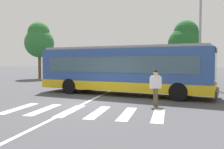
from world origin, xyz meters
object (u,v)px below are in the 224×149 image
object	(u,v)px
twin_arm_street_lamp	(200,23)
background_tree_right	(185,41)
parked_car_champagne	(154,75)
city_transit_bus	(123,70)
pedestrian_crossing_street	(156,86)
parked_car_silver	(125,75)
parked_car_teal	(181,75)
background_tree_left	(39,40)
parked_car_charcoal	(102,74)

from	to	relation	value
twin_arm_street_lamp	background_tree_right	world-z (taller)	twin_arm_street_lamp
parked_car_champagne	city_transit_bus	bearing A→B (deg)	-97.80
pedestrian_crossing_street	background_tree_right	size ratio (longest dim) A/B	0.23
parked_car_champagne	twin_arm_street_lamp	size ratio (longest dim) A/B	0.53
parked_car_silver	city_transit_bus	bearing A→B (deg)	-80.64
parked_car_teal	parked_car_silver	bearing A→B (deg)	-178.54
background_tree_left	background_tree_right	world-z (taller)	background_tree_right
pedestrian_crossing_street	background_tree_right	xyz separation A→B (m)	(2.47, 21.53, 3.84)
city_transit_bus	background_tree_left	world-z (taller)	background_tree_left
pedestrian_crossing_street	parked_car_teal	bearing A→B (deg)	82.73
twin_arm_street_lamp	background_tree_right	bearing A→B (deg)	93.49
city_transit_bus	parked_car_teal	size ratio (longest dim) A/B	2.54
background_tree_right	city_transit_bus	bearing A→B (deg)	-104.88
city_transit_bus	background_tree_right	xyz separation A→B (m)	(4.74, 17.86, 3.22)
parked_car_champagne	twin_arm_street_lamp	world-z (taller)	twin_arm_street_lamp
twin_arm_street_lamp	background_tree_right	distance (m)	10.88
background_tree_left	pedestrian_crossing_street	bearing A→B (deg)	-45.98
background_tree_right	twin_arm_street_lamp	bearing A→B (deg)	-86.51
parked_car_champagne	pedestrian_crossing_street	bearing A→B (deg)	-85.83
parked_car_silver	twin_arm_street_lamp	world-z (taller)	twin_arm_street_lamp
city_transit_bus	parked_car_teal	xyz separation A→B (m)	(3.93, 9.28, -0.82)
parked_car_charcoal	twin_arm_street_lamp	xyz separation A→B (m)	(9.47, -2.54, 4.61)
parked_car_charcoal	parked_car_silver	bearing A→B (deg)	-9.31
parked_car_charcoal	twin_arm_street_lamp	size ratio (longest dim) A/B	0.53
pedestrian_crossing_street	parked_car_teal	size ratio (longest dim) A/B	0.38
parked_car_teal	background_tree_left	world-z (taller)	background_tree_left
parked_car_charcoal	parked_car_champagne	distance (m)	5.37
parked_car_teal	background_tree_left	size ratio (longest dim) A/B	0.65
parked_car_charcoal	parked_car_champagne	world-z (taller)	same
twin_arm_street_lamp	parked_car_teal	bearing A→B (deg)	123.21
parked_car_silver	background_tree_left	bearing A→B (deg)	166.57
parked_car_silver	parked_car_champagne	xyz separation A→B (m)	(2.81, 0.41, 0.00)
background_tree_left	parked_car_champagne	bearing A→B (deg)	-9.18
background_tree_left	parked_car_teal	bearing A→B (deg)	-8.67
city_transit_bus	pedestrian_crossing_street	xyz separation A→B (m)	(2.27, -3.67, -0.62)
parked_car_champagne	parked_car_teal	bearing A→B (deg)	-5.93
city_transit_bus	pedestrian_crossing_street	world-z (taller)	city_transit_bus
city_transit_bus	parked_car_silver	distance (m)	9.30
parked_car_champagne	background_tree_left	world-z (taller)	background_tree_left
pedestrian_crossing_street	twin_arm_street_lamp	world-z (taller)	twin_arm_street_lamp
background_tree_left	twin_arm_street_lamp	bearing A→B (deg)	-14.85
pedestrian_crossing_street	parked_car_silver	size ratio (longest dim) A/B	0.37
parked_car_teal	parked_car_charcoal	bearing A→B (deg)	177.99
parked_car_champagne	background_tree_left	bearing A→B (deg)	170.82
parked_car_silver	background_tree_right	distance (m)	11.47
parked_car_champagne	background_tree_right	bearing A→B (deg)	67.53
city_transit_bus	twin_arm_street_lamp	size ratio (longest dim) A/B	1.32
parked_car_teal	parked_car_champagne	bearing A→B (deg)	174.07
city_transit_bus	parked_car_silver	bearing A→B (deg)	99.36
parked_car_charcoal	parked_car_champagne	xyz separation A→B (m)	(5.37, -0.01, 0.00)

